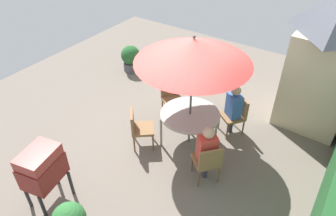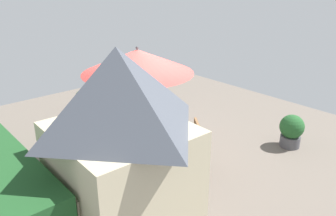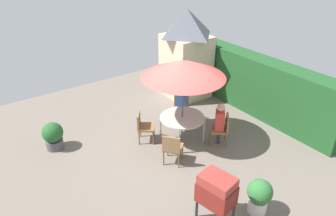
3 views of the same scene
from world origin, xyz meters
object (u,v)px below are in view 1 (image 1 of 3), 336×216
at_px(chair_toward_hedge, 172,96).
at_px(person_in_blue, 234,104).
at_px(patio_umbrella, 193,51).
at_px(chair_near_shed, 208,161).
at_px(bbq_grill, 42,167).
at_px(potted_plant_by_grill, 131,58).
at_px(patio_table, 190,116).
at_px(chair_far_side, 236,113).
at_px(person_in_red, 207,148).
at_px(chair_toward_house, 139,127).
at_px(garden_shed, 327,60).

distance_m(chair_toward_hedge, person_in_blue, 1.54).
relative_size(patio_umbrella, chair_near_shed, 2.81).
relative_size(patio_umbrella, bbq_grill, 2.11).
height_order(bbq_grill, potted_plant_by_grill, bbq_grill).
height_order(chair_near_shed, chair_toward_hedge, same).
height_order(bbq_grill, chair_near_shed, bbq_grill).
bearing_deg(potted_plant_by_grill, chair_near_shed, 57.34).
height_order(patio_table, chair_far_side, chair_far_side).
xyz_separation_m(chair_near_shed, chair_toward_hedge, (-1.39, -1.73, 0.00)).
height_order(chair_toward_hedge, person_in_red, person_in_red).
bearing_deg(person_in_blue, chair_far_side, 143.17).
height_order(chair_toward_house, person_in_red, person_in_red).
bearing_deg(person_in_red, chair_toward_hedge, -128.81).
relative_size(chair_near_shed, potted_plant_by_grill, 1.14).
bearing_deg(chair_far_side, bbq_grill, -28.25).
height_order(chair_toward_house, potted_plant_by_grill, chair_toward_house).
relative_size(chair_far_side, person_in_blue, 0.71).
relative_size(chair_near_shed, person_in_blue, 0.71).
height_order(patio_table, chair_near_shed, chair_near_shed).
bearing_deg(patio_umbrella, chair_near_shed, 48.39).
height_order(patio_umbrella, person_in_blue, patio_umbrella).
bearing_deg(patio_umbrella, chair_toward_house, -50.89).
height_order(chair_toward_house, person_in_blue, person_in_blue).
bearing_deg(bbq_grill, patio_table, 154.93).
bearing_deg(chair_near_shed, chair_toward_house, -92.10).
relative_size(bbq_grill, chair_far_side, 1.33).
bearing_deg(bbq_grill, garden_shed, 147.29).
distance_m(bbq_grill, person_in_blue, 4.03).
distance_m(patio_table, bbq_grill, 3.01).
bearing_deg(chair_toward_hedge, patio_table, 53.85).
xyz_separation_m(chair_near_shed, person_in_red, (-0.06, -0.06, 0.26)).
xyz_separation_m(patio_table, person_in_red, (0.69, 0.78, 0.05)).
bearing_deg(potted_plant_by_grill, chair_toward_house, 42.45).
relative_size(patio_umbrella, chair_toward_house, 2.81).
bearing_deg(bbq_grill, person_in_red, 134.78).
distance_m(bbq_grill, chair_near_shed, 2.92).
distance_m(patio_table, chair_toward_hedge, 1.11).
distance_m(patio_table, patio_umbrella, 1.51).
xyz_separation_m(potted_plant_by_grill, person_in_red, (2.47, 3.87, 0.37)).
distance_m(patio_table, chair_toward_house, 1.11).
xyz_separation_m(chair_toward_hedge, person_in_blue, (-0.18, 1.50, 0.26)).
relative_size(patio_table, chair_toward_house, 1.40).
bearing_deg(chair_near_shed, chair_toward_hedge, -128.92).
relative_size(patio_table, person_in_red, 1.00).
distance_m(bbq_grill, person_in_red, 2.89).
height_order(garden_shed, patio_table, garden_shed).
bearing_deg(person_in_blue, potted_plant_by_grill, -104.31).
height_order(garden_shed, bbq_grill, garden_shed).
bearing_deg(chair_near_shed, potted_plant_by_grill, -122.66).
height_order(chair_toward_hedge, person_in_blue, person_in_blue).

